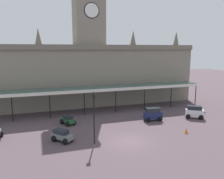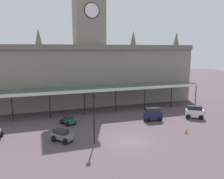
% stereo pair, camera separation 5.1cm
% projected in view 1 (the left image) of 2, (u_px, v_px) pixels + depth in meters
% --- Properties ---
extents(ground_plane, '(140.00, 140.00, 0.00)m').
position_uv_depth(ground_plane, '(128.00, 141.00, 23.86)').
color(ground_plane, '#504046').
extents(station_building, '(36.61, 7.26, 19.79)m').
position_uv_depth(station_building, '(89.00, 70.00, 39.80)').
color(station_building, gray).
rests_on(station_building, ground).
extents(entrance_canopy, '(34.11, 3.26, 3.82)m').
position_uv_depth(entrance_canopy, '(98.00, 88.00, 34.73)').
color(entrance_canopy, '#38564C').
rests_on(entrance_canopy, ground).
extents(car_grey_estate, '(2.35, 2.39, 1.27)m').
position_uv_depth(car_grey_estate, '(62.00, 136.00, 23.81)').
color(car_grey_estate, slate).
rests_on(car_grey_estate, ground).
extents(car_navy_van, '(2.49, 1.77, 1.77)m').
position_uv_depth(car_navy_van, '(153.00, 115.00, 30.66)').
color(car_navy_van, '#19214C').
rests_on(car_navy_van, ground).
extents(car_green_sedan, '(2.01, 2.23, 1.19)m').
position_uv_depth(car_green_sedan, '(68.00, 121.00, 29.19)').
color(car_green_sedan, '#1E512D').
rests_on(car_green_sedan, ground).
extents(car_white_van, '(2.59, 2.35, 1.77)m').
position_uv_depth(car_white_van, '(194.00, 113.00, 31.75)').
color(car_white_van, silver).
rests_on(car_white_van, ground).
extents(victorian_lamppost, '(0.30, 0.30, 5.39)m').
position_uv_depth(victorian_lamppost, '(94.00, 112.00, 22.77)').
color(victorian_lamppost, black).
rests_on(victorian_lamppost, ground).
extents(traffic_cone, '(0.40, 0.40, 0.62)m').
position_uv_depth(traffic_cone, '(186.00, 131.00, 26.11)').
color(traffic_cone, orange).
rests_on(traffic_cone, ground).
extents(planter_by_canopy, '(0.60, 0.60, 0.96)m').
position_uv_depth(planter_by_canopy, '(152.00, 110.00, 34.21)').
color(planter_by_canopy, '#47423D').
rests_on(planter_by_canopy, ground).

